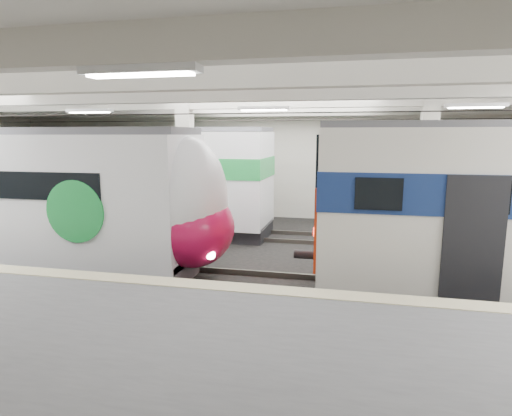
# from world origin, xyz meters

# --- Properties ---
(station_hall) EXTENTS (36.00, 24.00, 5.75)m
(station_hall) POSITION_xyz_m (0.00, -1.74, 3.24)
(station_hall) COLOR black
(station_hall) RESTS_ON ground
(modern_emu) EXTENTS (13.41, 2.77, 4.35)m
(modern_emu) POSITION_xyz_m (-6.62, -0.00, 2.14)
(modern_emu) COLOR white
(modern_emu) RESTS_ON ground
(far_train) EXTENTS (13.92, 3.03, 4.43)m
(far_train) POSITION_xyz_m (-7.45, 5.50, 2.29)
(far_train) COLOR white
(far_train) RESTS_ON ground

